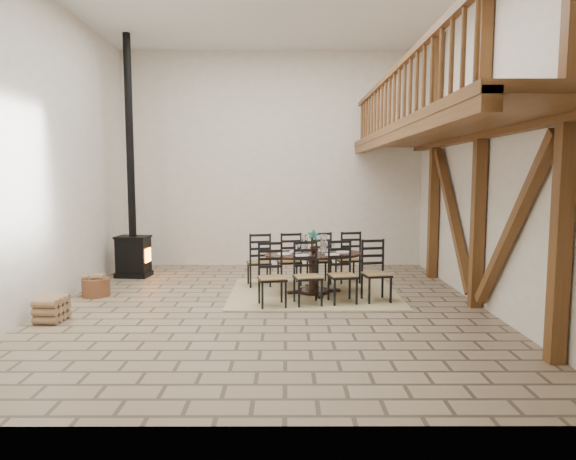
{
  "coord_description": "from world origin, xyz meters",
  "views": [
    {
      "loc": [
        0.32,
        -8.16,
        2.12
      ],
      "look_at": [
        0.34,
        0.4,
        1.22
      ],
      "focal_mm": 32.0,
      "sensor_mm": 36.0,
      "label": 1
    }
  ],
  "objects_px": {
    "dining_table": "(314,273)",
    "wood_stove": "(132,224)",
    "log_basket": "(96,286)",
    "log_stack": "(52,309)"
  },
  "relations": [
    {
      "from": "dining_table",
      "to": "wood_stove",
      "type": "height_order",
      "value": "wood_stove"
    },
    {
      "from": "dining_table",
      "to": "wood_stove",
      "type": "relative_size",
      "value": 0.51
    },
    {
      "from": "wood_stove",
      "to": "log_basket",
      "type": "relative_size",
      "value": 10.39
    },
    {
      "from": "dining_table",
      "to": "log_basket",
      "type": "xyz_separation_m",
      "value": [
        -3.88,
        -0.17,
        -0.2
      ]
    },
    {
      "from": "wood_stove",
      "to": "log_stack",
      "type": "bearing_deg",
      "value": -87.32
    },
    {
      "from": "log_basket",
      "to": "log_stack",
      "type": "xyz_separation_m",
      "value": [
        -0.05,
        -1.6,
        0.01
      ]
    },
    {
      "from": "log_basket",
      "to": "log_stack",
      "type": "height_order",
      "value": "log_basket"
    },
    {
      "from": "dining_table",
      "to": "log_basket",
      "type": "relative_size",
      "value": 5.3
    },
    {
      "from": "wood_stove",
      "to": "log_stack",
      "type": "relative_size",
      "value": 9.83
    },
    {
      "from": "log_stack",
      "to": "wood_stove",
      "type": "bearing_deg",
      "value": 86.59
    }
  ]
}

